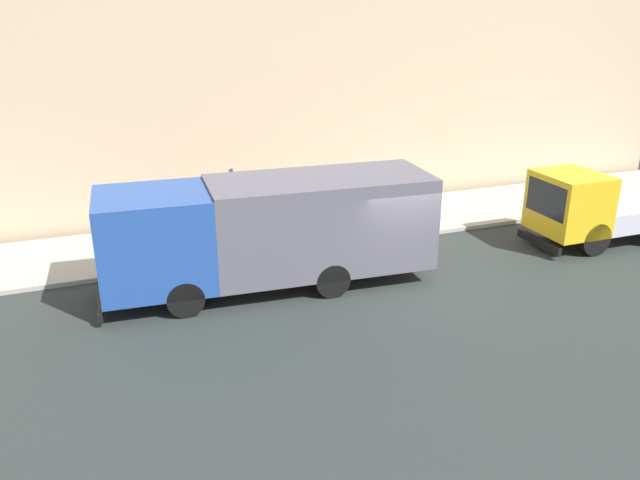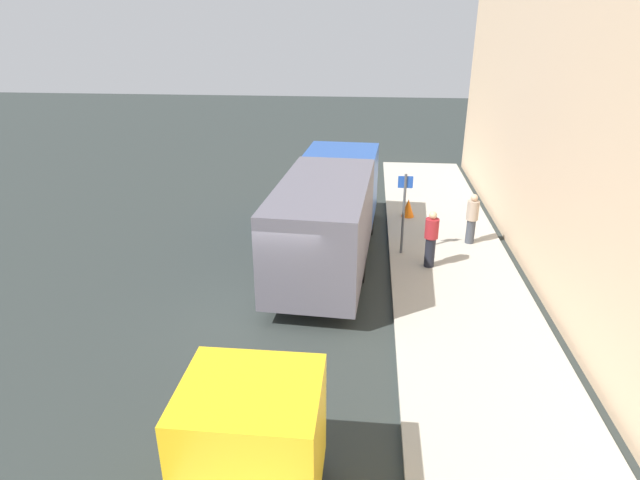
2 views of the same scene
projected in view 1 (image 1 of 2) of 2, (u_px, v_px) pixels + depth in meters
The scene contains 9 objects.
ground at pixel (406, 284), 16.68m from camera, with size 80.00×80.00×0.00m, color #2A312F.
sidewalk at pixel (337, 225), 20.87m from camera, with size 3.65×30.00×0.13m, color #AFAB9E.
building_facade at pixel (312, 63), 21.15m from camera, with size 0.50×30.00×10.03m, color #CEAD8A.
large_utility_truck at pixel (269, 228), 16.01m from camera, with size 2.89×8.54×2.82m.
small_flatbed_truck at pixel (600, 209), 19.24m from camera, with size 1.98×5.56×2.27m.
pedestrian_walking at pixel (185, 207), 19.65m from camera, with size 0.53×0.53×1.65m.
pedestrian_standing at pixel (257, 213), 18.97m from camera, with size 0.53×0.53×1.70m.
traffic_cone_orange at pixel (113, 254), 17.45m from camera, with size 0.46×0.46×0.66m, color orange.
street_sign_post at pixel (233, 205), 17.79m from camera, with size 0.44×0.08×2.53m.
Camera 1 is at (-13.40, 7.49, 6.99)m, focal length 35.71 mm.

